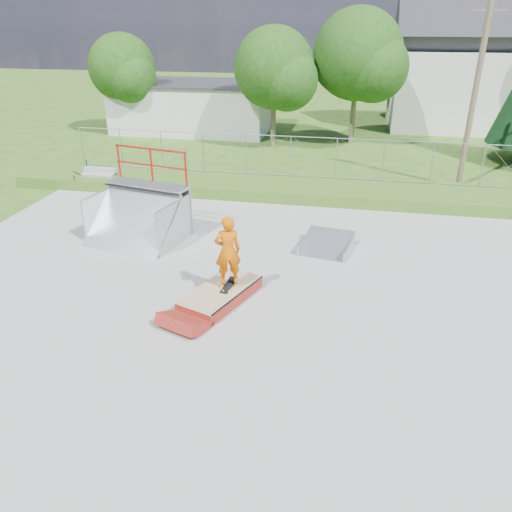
{
  "coord_description": "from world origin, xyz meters",
  "views": [
    {
      "loc": [
        2.69,
        -11.12,
        6.93
      ],
      "look_at": [
        0.35,
        0.83,
        1.1
      ],
      "focal_mm": 35.0,
      "sensor_mm": 36.0,
      "label": 1
    }
  ],
  "objects_px": {
    "skater": "(228,253)",
    "quarter_pipe": "(133,200)",
    "grind_box": "(221,295)",
    "flat_bank_ramp": "(326,244)"
  },
  "relations": [
    {
      "from": "flat_bank_ramp",
      "to": "skater",
      "type": "distance_m",
      "value": 4.48
    },
    {
      "from": "flat_bank_ramp",
      "to": "skater",
      "type": "relative_size",
      "value": 0.86
    },
    {
      "from": "skater",
      "to": "quarter_pipe",
      "type": "bearing_deg",
      "value": -62.49
    },
    {
      "from": "grind_box",
      "to": "quarter_pipe",
      "type": "xyz_separation_m",
      "value": [
        -3.83,
        3.34,
        1.29
      ]
    },
    {
      "from": "grind_box",
      "to": "skater",
      "type": "height_order",
      "value": "skater"
    },
    {
      "from": "quarter_pipe",
      "to": "flat_bank_ramp",
      "type": "relative_size",
      "value": 1.79
    },
    {
      "from": "quarter_pipe",
      "to": "skater",
      "type": "relative_size",
      "value": 1.54
    },
    {
      "from": "quarter_pipe",
      "to": "flat_bank_ramp",
      "type": "height_order",
      "value": "quarter_pipe"
    },
    {
      "from": "quarter_pipe",
      "to": "skater",
      "type": "height_order",
      "value": "quarter_pipe"
    },
    {
      "from": "grind_box",
      "to": "skater",
      "type": "distance_m",
      "value": 1.21
    }
  ]
}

